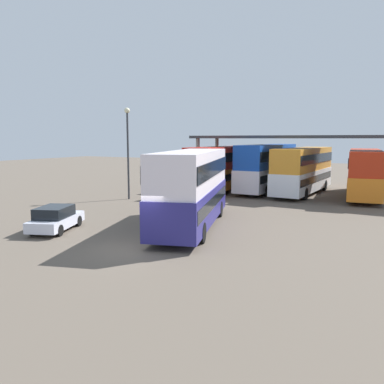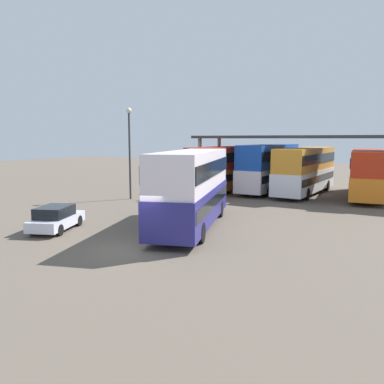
# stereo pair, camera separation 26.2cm
# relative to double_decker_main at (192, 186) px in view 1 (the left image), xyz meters

# --- Properties ---
(ground_plane) EXTENTS (140.00, 140.00, 0.00)m
(ground_plane) POSITION_rel_double_decker_main_xyz_m (0.12, -5.00, -2.35)
(ground_plane) COLOR brown
(double_decker_main) EXTENTS (5.58, 10.86, 4.29)m
(double_decker_main) POSITION_rel_double_decker_main_xyz_m (0.00, 0.00, 0.00)
(double_decker_main) COLOR navy
(double_decker_main) RESTS_ON ground_plane
(parked_hatchback) EXTENTS (2.92, 4.17, 1.35)m
(parked_hatchback) POSITION_rel_double_decker_main_xyz_m (-6.03, -4.37, -1.68)
(parked_hatchback) COLOR silver
(parked_hatchback) RESTS_ON ground_plane
(double_decker_near_canopy) EXTENTS (2.78, 10.62, 4.21)m
(double_decker_near_canopy) POSITION_rel_double_decker_main_xyz_m (-4.81, 14.53, -0.04)
(double_decker_near_canopy) COLOR orange
(double_decker_near_canopy) RESTS_ON ground_plane
(double_decker_mid_row) EXTENTS (2.64, 11.07, 4.40)m
(double_decker_mid_row) POSITION_rel_double_decker_main_xyz_m (-1.23, 16.99, 0.06)
(double_decker_mid_row) COLOR silver
(double_decker_mid_row) RESTS_ON ground_plane
(double_decker_far_right) EXTENTS (2.97, 11.39, 4.13)m
(double_decker_far_right) POSITION_rel_double_decker_main_xyz_m (2.22, 16.72, -0.08)
(double_decker_far_right) COLOR white
(double_decker_far_right) RESTS_ON ground_plane
(double_decker_end_of_row) EXTENTS (3.80, 11.80, 4.01)m
(double_decker_end_of_row) POSITION_rel_double_decker_main_xyz_m (7.24, 17.20, -0.14)
(double_decker_end_of_row) COLOR orange
(double_decker_end_of_row) RESTS_ON ground_plane
(depot_canopy) EXTENTS (23.73, 5.75, 5.23)m
(depot_canopy) POSITION_rel_double_decker_main_xyz_m (4.19, 15.71, 2.55)
(depot_canopy) COLOR #33353A
(depot_canopy) RESTS_ON ground_plane
(lamppost_tall) EXTENTS (0.44, 0.44, 7.42)m
(lamppost_tall) POSITION_rel_double_decker_main_xyz_m (-9.62, 6.63, 2.36)
(lamppost_tall) COLOR #33353A
(lamppost_tall) RESTS_ON ground_plane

